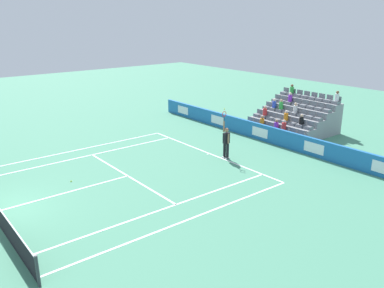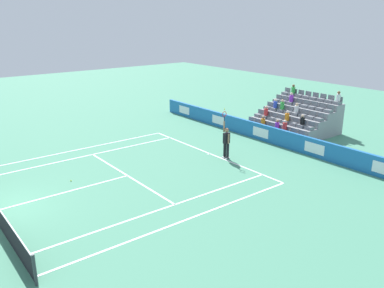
# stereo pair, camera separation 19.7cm
# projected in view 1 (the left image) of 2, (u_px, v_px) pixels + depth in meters

# --- Properties ---
(line_baseline) EXTENTS (10.97, 0.10, 0.01)m
(line_baseline) POSITION_uv_depth(u_px,v_px,m) (210.00, 154.00, 23.34)
(line_baseline) COLOR white
(line_baseline) RESTS_ON ground
(line_service) EXTENTS (8.23, 0.10, 0.01)m
(line_service) POSITION_uv_depth(u_px,v_px,m) (128.00, 176.00, 20.08)
(line_service) COLOR white
(line_service) RESTS_ON ground
(line_centre_service) EXTENTS (0.10, 6.40, 0.01)m
(line_centre_service) POSITION_uv_depth(u_px,v_px,m) (66.00, 192.00, 18.18)
(line_centre_service) COLOR white
(line_centre_service) RESTS_ON ground
(line_singles_sideline_left) EXTENTS (0.10, 11.89, 0.01)m
(line_singles_sideline_left) POSITION_uv_depth(u_px,v_px,m) (85.00, 156.00, 22.88)
(line_singles_sideline_left) COLOR white
(line_singles_sideline_left) RESTS_ON ground
(line_singles_sideline_right) EXTENTS (0.10, 11.89, 0.01)m
(line_singles_sideline_right) POSITION_uv_depth(u_px,v_px,m) (167.00, 208.00, 16.75)
(line_singles_sideline_right) COLOR white
(line_singles_sideline_right) RESTS_ON ground
(line_doubles_sideline_left) EXTENTS (0.10, 11.89, 0.01)m
(line_doubles_sideline_left) POSITION_uv_depth(u_px,v_px,m) (75.00, 150.00, 23.90)
(line_doubles_sideline_left) COLOR white
(line_doubles_sideline_left) RESTS_ON ground
(line_doubles_sideline_right) EXTENTS (0.10, 11.89, 0.01)m
(line_doubles_sideline_right) POSITION_uv_depth(u_px,v_px,m) (187.00, 220.00, 15.73)
(line_doubles_sideline_right) COLOR white
(line_doubles_sideline_right) RESTS_ON ground
(line_centre_mark) EXTENTS (0.10, 0.20, 0.01)m
(line_centre_mark) POSITION_uv_depth(u_px,v_px,m) (208.00, 154.00, 23.28)
(line_centre_mark) COLOR white
(line_centre_mark) RESTS_ON ground
(sponsor_barrier) EXTENTS (20.55, 0.22, 1.06)m
(sponsor_barrier) POSITION_uv_depth(u_px,v_px,m) (261.00, 132.00, 25.80)
(sponsor_barrier) COLOR #1E66AD
(sponsor_barrier) RESTS_ON ground
(tennis_player) EXTENTS (0.53, 0.36, 2.85)m
(tennis_player) POSITION_uv_depth(u_px,v_px,m) (226.00, 141.00, 22.31)
(tennis_player) COLOR black
(tennis_player) RESTS_ON ground
(stadium_stand) EXTENTS (4.96, 4.75, 2.98)m
(stadium_stand) POSITION_uv_depth(u_px,v_px,m) (296.00, 119.00, 27.82)
(stadium_stand) COLOR gray
(stadium_stand) RESTS_ON ground
(loose_tennis_ball) EXTENTS (0.07, 0.07, 0.07)m
(loose_tennis_ball) POSITION_uv_depth(u_px,v_px,m) (71.00, 181.00, 19.37)
(loose_tennis_ball) COLOR #D1E533
(loose_tennis_ball) RESTS_ON ground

